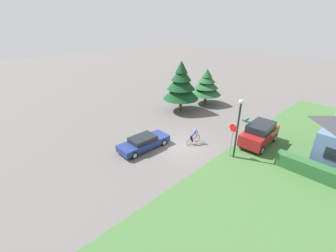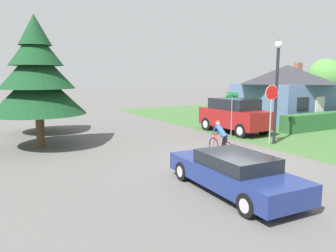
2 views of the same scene
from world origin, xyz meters
name	(u,v)px [view 1 (image 1 of 2)]	position (x,y,z in m)	size (l,w,h in m)	color
ground_plane	(181,146)	(0.00, 0.00, 0.00)	(140.00, 140.00, 0.00)	#5B5956
sedan_left_lane	(144,142)	(-2.08, -2.65, 0.60)	(2.00, 4.83, 1.19)	navy
cyclist	(194,136)	(0.50, 1.19, 0.73)	(0.44, 1.76, 1.53)	black
parked_suv_right	(259,134)	(4.82, 5.35, 1.08)	(2.23, 4.59, 2.08)	maroon
stop_sign	(232,133)	(4.04, 1.73, 2.14)	(0.76, 0.09, 3.00)	gray
street_lamp	(238,121)	(4.39, 1.76, 3.30)	(0.37, 0.37, 5.21)	black
street_name_sign	(246,127)	(3.83, 4.44, 1.76)	(0.90, 0.90, 2.53)	gray
conifer_tall_near	(181,84)	(-6.13, 6.70, 3.42)	(4.41, 4.41, 6.26)	#4C3823
conifer_tall_far	(206,85)	(-5.48, 11.07, 2.69)	(4.07, 4.07, 4.79)	#4C3823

